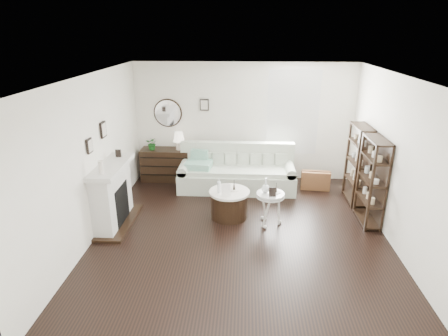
# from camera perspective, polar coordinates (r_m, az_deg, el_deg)

# --- Properties ---
(room) EXTENTS (5.50, 5.50, 5.50)m
(room) POSITION_cam_1_polar(r_m,az_deg,el_deg) (8.61, 7.97, 8.37)
(room) COLOR black
(room) RESTS_ON ground
(fireplace) EXTENTS (0.50, 1.40, 1.84)m
(fireplace) POSITION_cam_1_polar(r_m,az_deg,el_deg) (7.04, -16.58, -4.20)
(fireplace) COLOR silver
(fireplace) RESTS_ON ground
(shelf_unit_far) EXTENTS (0.30, 0.80, 1.60)m
(shelf_unit_far) POSITION_cam_1_polar(r_m,az_deg,el_deg) (8.02, 19.73, 0.52)
(shelf_unit_far) COLOR black
(shelf_unit_far) RESTS_ON ground
(shelf_unit_near) EXTENTS (0.30, 0.80, 1.60)m
(shelf_unit_near) POSITION_cam_1_polar(r_m,az_deg,el_deg) (7.22, 21.60, -1.92)
(shelf_unit_near) COLOR black
(shelf_unit_near) RESTS_ON ground
(sofa) EXTENTS (2.55, 0.88, 0.99)m
(sofa) POSITION_cam_1_polar(r_m,az_deg,el_deg) (8.35, 1.94, -0.93)
(sofa) COLOR #B5C0AB
(sofa) RESTS_ON ground
(quilt) EXTENTS (0.60, 0.51, 0.14)m
(quilt) POSITION_cam_1_polar(r_m,az_deg,el_deg) (8.20, -3.89, 0.51)
(quilt) COLOR #227E59
(quilt) RESTS_ON sofa
(suitcase) EXTENTS (0.64, 0.27, 0.42)m
(suitcase) POSITION_cam_1_polar(r_m,az_deg,el_deg) (8.56, 13.76, -1.85)
(suitcase) COLOR brown
(suitcase) RESTS_ON ground
(dresser) EXTENTS (1.13, 0.49, 0.75)m
(dresser) POSITION_cam_1_polar(r_m,az_deg,el_deg) (8.89, -8.81, 0.53)
(dresser) COLOR black
(dresser) RESTS_ON ground
(table_lamp) EXTENTS (0.29, 0.29, 0.41)m
(table_lamp) POSITION_cam_1_polar(r_m,az_deg,el_deg) (8.65, -6.87, 4.12)
(table_lamp) COLOR beige
(table_lamp) RESTS_ON dresser
(potted_plant) EXTENTS (0.29, 0.26, 0.30)m
(potted_plant) POSITION_cam_1_polar(r_m,az_deg,el_deg) (8.75, -10.88, 3.70)
(potted_plant) COLOR #175319
(potted_plant) RESTS_ON dresser
(drum_table) EXTENTS (0.76, 0.76, 0.53)m
(drum_table) POSITION_cam_1_polar(r_m,az_deg,el_deg) (7.10, 0.82, -5.46)
(drum_table) COLOR black
(drum_table) RESTS_ON ground
(pedestal_table) EXTENTS (0.51, 0.51, 0.62)m
(pedestal_table) POSITION_cam_1_polar(r_m,az_deg,el_deg) (6.77, 7.07, -4.22)
(pedestal_table) COLOR silver
(pedestal_table) RESTS_ON ground
(eiffel_drum) EXTENTS (0.12, 0.12, 0.18)m
(eiffel_drum) POSITION_cam_1_polar(r_m,az_deg,el_deg) (7.00, 1.55, -2.71)
(eiffel_drum) COLOR black
(eiffel_drum) RESTS_ON drum_table
(bottle_drum) EXTENTS (0.06, 0.06, 0.28)m
(bottle_drum) POSITION_cam_1_polar(r_m,az_deg,el_deg) (6.87, -0.79, -2.74)
(bottle_drum) COLOR silver
(bottle_drum) RESTS_ON drum_table
(card_frame_drum) EXTENTS (0.17, 0.08, 0.22)m
(card_frame_drum) POSITION_cam_1_polar(r_m,az_deg,el_deg) (6.78, 0.31, -3.33)
(card_frame_drum) COLOR white
(card_frame_drum) RESTS_ON drum_table
(eiffel_ped) EXTENTS (0.11, 0.11, 0.16)m
(eiffel_ped) POSITION_cam_1_polar(r_m,az_deg,el_deg) (6.75, 7.95, -3.09)
(eiffel_ped) COLOR black
(eiffel_ped) RESTS_ON pedestal_table
(flask_ped) EXTENTS (0.15, 0.15, 0.28)m
(flask_ped) POSITION_cam_1_polar(r_m,az_deg,el_deg) (6.71, 6.37, -2.64)
(flask_ped) COLOR silver
(flask_ped) RESTS_ON pedestal_table
(card_frame_ped) EXTENTS (0.13, 0.06, 0.16)m
(card_frame_ped) POSITION_cam_1_polar(r_m,az_deg,el_deg) (6.59, 7.38, -3.65)
(card_frame_ped) COLOR black
(card_frame_ped) RESTS_ON pedestal_table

